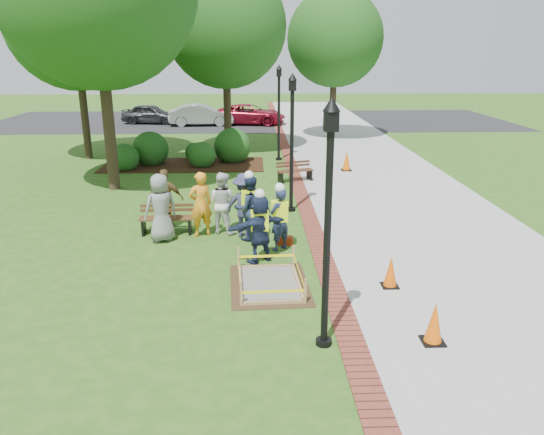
{
  "coord_description": "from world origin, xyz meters",
  "views": [
    {
      "loc": [
        0.04,
        -11.13,
        4.97
      ],
      "look_at": [
        0.5,
        1.2,
        1.0
      ],
      "focal_mm": 35.0,
      "sensor_mm": 36.0,
      "label": 1
    }
  ],
  "objects_px": {
    "bench_near": "(167,225)",
    "lamp_near": "(328,209)",
    "hivis_worker_c": "(249,206)",
    "cone_front": "(434,324)",
    "hivis_worker_a": "(260,226)",
    "wet_concrete_pad": "(269,275)",
    "hivis_worker_b": "(279,217)"
  },
  "relations": [
    {
      "from": "lamp_near",
      "to": "bench_near",
      "type": "bearing_deg",
      "value": 121.2
    },
    {
      "from": "hivis_worker_b",
      "to": "bench_near",
      "type": "bearing_deg",
      "value": 155.95
    },
    {
      "from": "bench_near",
      "to": "hivis_worker_c",
      "type": "distance_m",
      "value": 2.49
    },
    {
      "from": "lamp_near",
      "to": "hivis_worker_b",
      "type": "xyz_separation_m",
      "value": [
        -0.55,
        4.61,
        -1.6
      ]
    },
    {
      "from": "bench_near",
      "to": "hivis_worker_a",
      "type": "distance_m",
      "value": 3.4
    },
    {
      "from": "bench_near",
      "to": "hivis_worker_b",
      "type": "bearing_deg",
      "value": -24.05
    },
    {
      "from": "cone_front",
      "to": "hivis_worker_a",
      "type": "relative_size",
      "value": 0.43
    },
    {
      "from": "wet_concrete_pad",
      "to": "cone_front",
      "type": "distance_m",
      "value": 3.75
    },
    {
      "from": "bench_near",
      "to": "lamp_near",
      "type": "height_order",
      "value": "lamp_near"
    },
    {
      "from": "bench_near",
      "to": "hivis_worker_c",
      "type": "xyz_separation_m",
      "value": [
        2.32,
        -0.59,
        0.69
      ]
    },
    {
      "from": "hivis_worker_c",
      "to": "wet_concrete_pad",
      "type": "bearing_deg",
      "value": -81.51
    },
    {
      "from": "hivis_worker_a",
      "to": "hivis_worker_c",
      "type": "bearing_deg",
      "value": 99.19
    },
    {
      "from": "wet_concrete_pad",
      "to": "bench_near",
      "type": "bearing_deg",
      "value": 128.1
    },
    {
      "from": "cone_front",
      "to": "hivis_worker_a",
      "type": "distance_m",
      "value": 4.92
    },
    {
      "from": "hivis_worker_b",
      "to": "wet_concrete_pad",
      "type": "bearing_deg",
      "value": -98.68
    },
    {
      "from": "lamp_near",
      "to": "hivis_worker_c",
      "type": "height_order",
      "value": "lamp_near"
    },
    {
      "from": "cone_front",
      "to": "hivis_worker_c",
      "type": "xyz_separation_m",
      "value": [
        -3.23,
        5.42,
        0.57
      ]
    },
    {
      "from": "hivis_worker_c",
      "to": "hivis_worker_b",
      "type": "bearing_deg",
      "value": -45.92
    },
    {
      "from": "hivis_worker_b",
      "to": "hivis_worker_c",
      "type": "distance_m",
      "value": 1.1
    },
    {
      "from": "bench_near",
      "to": "hivis_worker_c",
      "type": "bearing_deg",
      "value": -14.22
    },
    {
      "from": "wet_concrete_pad",
      "to": "hivis_worker_c",
      "type": "xyz_separation_m",
      "value": [
        -0.44,
        2.92,
        0.71
      ]
    },
    {
      "from": "lamp_near",
      "to": "hivis_worker_c",
      "type": "xyz_separation_m",
      "value": [
        -1.31,
        5.4,
        -1.54
      ]
    },
    {
      "from": "wet_concrete_pad",
      "to": "cone_front",
      "type": "bearing_deg",
      "value": -41.83
    },
    {
      "from": "cone_front",
      "to": "bench_near",
      "type": "bearing_deg",
      "value": 132.7
    },
    {
      "from": "hivis_worker_b",
      "to": "lamp_near",
      "type": "bearing_deg",
      "value": -83.25
    },
    {
      "from": "hivis_worker_c",
      "to": "bench_near",
      "type": "bearing_deg",
      "value": 165.78
    },
    {
      "from": "bench_near",
      "to": "hivis_worker_b",
      "type": "xyz_separation_m",
      "value": [
        3.08,
        -1.37,
        0.63
      ]
    },
    {
      "from": "wet_concrete_pad",
      "to": "hivis_worker_a",
      "type": "height_order",
      "value": "hivis_worker_a"
    },
    {
      "from": "hivis_worker_a",
      "to": "hivis_worker_b",
      "type": "bearing_deg",
      "value": 56.13
    },
    {
      "from": "cone_front",
      "to": "hivis_worker_b",
      "type": "distance_m",
      "value": 5.28
    },
    {
      "from": "hivis_worker_c",
      "to": "hivis_worker_a",
      "type": "bearing_deg",
      "value": -80.81
    },
    {
      "from": "wet_concrete_pad",
      "to": "cone_front",
      "type": "relative_size",
      "value": 3.06
    }
  ]
}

